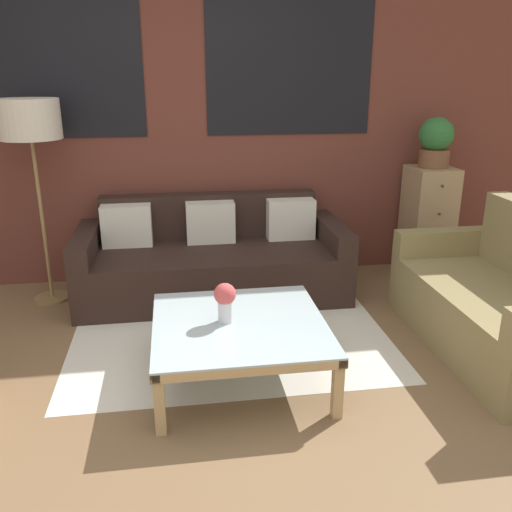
{
  "coord_description": "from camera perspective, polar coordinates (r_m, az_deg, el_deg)",
  "views": [
    {
      "loc": [
        -0.05,
        -2.26,
        1.77
      ],
      "look_at": [
        0.49,
        1.25,
        0.55
      ],
      "focal_mm": 38.0,
      "sensor_mm": 36.0,
      "label": 1
    }
  ],
  "objects": [
    {
      "name": "flower_vase",
      "position": [
        3.14,
        -3.28,
        -4.6
      ],
      "size": [
        0.13,
        0.13,
        0.24
      ],
      "color": "silver",
      "rests_on": "coffee_table"
    },
    {
      "name": "drawer_cabinet",
      "position": [
        5.12,
        17.58,
        3.52
      ],
      "size": [
        0.37,
        0.42,
        0.97
      ],
      "color": "tan",
      "rests_on": "ground_plane"
    },
    {
      "name": "coffee_table",
      "position": [
        3.22,
        -1.76,
        -7.75
      ],
      "size": [
        1.01,
        1.01,
        0.37
      ],
      "color": "silver",
      "rests_on": "ground_plane"
    },
    {
      "name": "rug",
      "position": [
        3.9,
        -2.8,
        -8.02
      ],
      "size": [
        2.18,
        1.7,
        0.0
      ],
      "color": "silver",
      "rests_on": "ground_plane"
    },
    {
      "name": "potted_plant",
      "position": [
        4.99,
        18.39,
        11.37
      ],
      "size": [
        0.29,
        0.29,
        0.43
      ],
      "color": "brown",
      "rests_on": "drawer_cabinet"
    },
    {
      "name": "ground_plane",
      "position": [
        2.87,
        -6.26,
        -19.17
      ],
      "size": [
        16.0,
        16.0,
        0.0
      ],
      "primitive_type": "plane",
      "color": "brown"
    },
    {
      "name": "wall_back_brick",
      "position": [
        4.72,
        -8.35,
        14.36
      ],
      "size": [
        8.4,
        0.09,
        2.8
      ],
      "color": "brown",
      "rests_on": "ground_plane"
    },
    {
      "name": "settee_vintage",
      "position": [
        3.91,
        24.63,
        -4.78
      ],
      "size": [
        0.8,
        1.58,
        0.92
      ],
      "color": "olive",
      "rests_on": "ground_plane"
    },
    {
      "name": "couch_dark",
      "position": [
        4.48,
        -4.58,
        -0.48
      ],
      "size": [
        2.15,
        0.88,
        0.78
      ],
      "color": "black",
      "rests_on": "ground_plane"
    },
    {
      "name": "floor_lamp",
      "position": [
        4.42,
        -22.7,
        12.54
      ],
      "size": [
        0.45,
        0.45,
        1.58
      ],
      "color": "olive",
      "rests_on": "ground_plane"
    }
  ]
}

